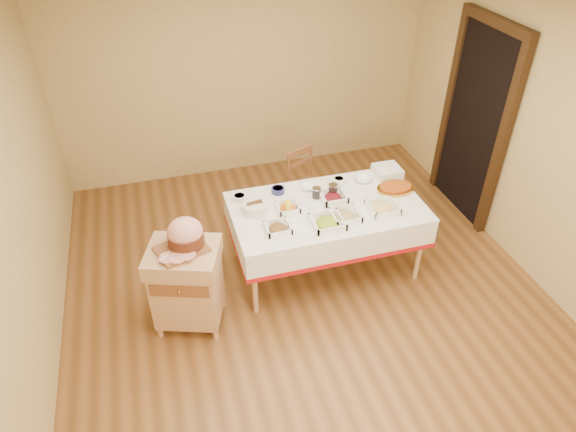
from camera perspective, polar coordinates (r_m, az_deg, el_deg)
The scene contains 23 objects.
room_shell at distance 4.25m, azimuth 2.26°, elevation 4.22°, with size 5.00×5.00×5.00m.
doorway at distance 6.00m, azimuth 20.12°, elevation 9.94°, with size 0.09×1.10×2.20m.
dining_table at distance 4.97m, azimuth 4.28°, elevation -0.39°, with size 1.82×1.02×0.76m.
butcher_cart at distance 4.55m, azimuth -11.17°, elevation -7.24°, with size 0.72×0.66×0.84m.
dining_chair at distance 5.75m, azimuth 2.13°, elevation 3.39°, with size 0.50×0.49×0.86m.
ham_on_board at distance 4.26m, azimuth -11.40°, elevation -2.16°, with size 0.42×0.40×0.28m.
serving_dish_a at distance 4.53m, azimuth -1.13°, elevation -1.37°, with size 0.22×0.22×0.10m.
serving_dish_b at distance 4.60m, azimuth 4.41°, elevation -0.74°, with size 0.28×0.28×0.11m.
serving_dish_c at distance 4.70m, azimuth 6.37°, elevation 0.01°, with size 0.25×0.25×0.10m.
serving_dish_d at distance 4.85m, azimuth 10.48°, elevation 0.89°, with size 0.26×0.26×0.10m.
serving_dish_e at distance 4.77m, azimuth -0.03°, elevation 0.88°, with size 0.21×0.20×0.10m.
serving_dish_f at distance 4.93m, azimuth 5.06°, elevation 2.05°, with size 0.25×0.24×0.11m.
small_bowl_left at distance 4.94m, azimuth -5.42°, elevation 2.07°, with size 0.13×0.13×0.06m.
small_bowl_mid at distance 5.03m, azimuth -1.13°, elevation 2.92°, with size 0.13×0.13×0.05m.
small_bowl_right at distance 5.21m, azimuth 5.68°, elevation 3.98°, with size 0.11×0.11×0.06m.
bowl_white_imported at distance 5.10m, azimuth 2.27°, elevation 3.22°, with size 0.15×0.15×0.04m, color white.
bowl_small_imported at distance 5.27m, azimuth 8.35°, elevation 4.11°, with size 0.17×0.17×0.05m, color white.
preserve_jar_left at distance 4.95m, azimuth 3.18°, elevation 2.54°, with size 0.09×0.09×0.11m.
preserve_jar_right at distance 5.00m, azimuth 5.01°, elevation 2.86°, with size 0.09×0.09×0.12m.
mustard_bottle at distance 4.71m, azimuth 0.03°, elevation 1.04°, with size 0.06×0.06×0.18m.
bread_basket at distance 4.77m, azimuth -3.71°, elevation 0.95°, with size 0.24×0.24×0.11m.
plate_stack at distance 5.39m, azimuth 10.98°, elevation 4.90°, with size 0.26×0.26×0.09m.
brass_platter at distance 5.18m, azimuth 11.84°, elevation 3.05°, with size 0.38×0.27×0.05m.
Camera 1 is at (-1.17, -3.41, 3.55)m, focal length 32.00 mm.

